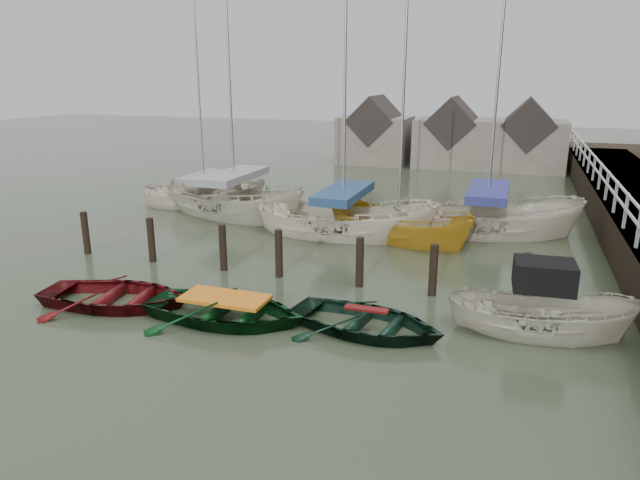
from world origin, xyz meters
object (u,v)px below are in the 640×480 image
at_px(rowboat_green, 226,320).
at_px(sailboat_d, 485,232).
at_px(rowboat_dkgreen, 366,331).
at_px(motorboat, 538,329).
at_px(rowboat_red, 117,305).
at_px(sailboat_b, 343,233).
at_px(sailboat_e, 205,204).
at_px(sailboat_a, 235,214).
at_px(sailboat_c, 398,237).

bearing_deg(rowboat_green, sailboat_d, -28.17).
bearing_deg(rowboat_dkgreen, motorboat, -63.14).
bearing_deg(sailboat_d, rowboat_red, 129.63).
xyz_separation_m(sailboat_b, sailboat_e, (-7.28, 2.64, 0.01)).
bearing_deg(motorboat, sailboat_b, 41.67).
bearing_deg(sailboat_a, rowboat_red, -153.21).
xyz_separation_m(sailboat_b, sailboat_c, (1.98, 0.25, -0.05)).
xyz_separation_m(sailboat_a, sailboat_c, (7.14, -1.21, -0.05)).
distance_m(rowboat_green, sailboat_b, 8.23).
bearing_deg(rowboat_dkgreen, sailboat_c, 15.63).
height_order(motorboat, sailboat_e, sailboat_e).
bearing_deg(sailboat_d, motorboat, -179.55).
height_order(rowboat_green, motorboat, motorboat).
xyz_separation_m(rowboat_dkgreen, sailboat_d, (2.04, 9.58, 0.06)).
bearing_deg(sailboat_b, motorboat, -135.91).
bearing_deg(sailboat_d, rowboat_dkgreen, 157.20).
bearing_deg(sailboat_c, rowboat_dkgreen, -149.07).
bearing_deg(sailboat_e, sailboat_d, -116.35).
bearing_deg(sailboat_a, motorboat, -107.19).
relative_size(rowboat_green, sailboat_a, 0.34).
bearing_deg(sailboat_c, motorboat, -121.33).
xyz_separation_m(rowboat_red, motorboat, (10.07, 1.75, 0.10)).
bearing_deg(rowboat_green, rowboat_red, 91.22).
relative_size(rowboat_red, sailboat_a, 0.33).
xyz_separation_m(rowboat_red, rowboat_dkgreen, (6.36, 0.58, 0.00)).
bearing_deg(rowboat_dkgreen, sailboat_a, 50.45).
height_order(rowboat_green, sailboat_a, sailboat_a).
bearing_deg(sailboat_b, rowboat_red, 156.06).
bearing_deg(sailboat_a, sailboat_e, 77.91).
xyz_separation_m(rowboat_green, sailboat_a, (-4.72, 9.67, 0.06)).
xyz_separation_m(sailboat_c, sailboat_e, (-9.26, 2.39, 0.05)).
relative_size(rowboat_red, rowboat_dkgreen, 1.07).
bearing_deg(sailboat_e, sailboat_a, -141.89).
bearing_deg(sailboat_a, sailboat_d, -70.61).
distance_m(rowboat_green, sailboat_c, 8.80).
bearing_deg(rowboat_red, sailboat_d, -48.50).
bearing_deg(sailboat_e, sailboat_b, -132.67).
bearing_deg(sailboat_c, sailboat_d, -36.62).
bearing_deg(sailboat_d, sailboat_a, 81.56).
xyz_separation_m(sailboat_a, sailboat_b, (5.16, -1.46, 0.00)).
xyz_separation_m(motorboat, sailboat_b, (-6.58, 6.54, -0.05)).
height_order(motorboat, sailboat_a, sailboat_a).
relative_size(sailboat_a, sailboat_e, 1.12).
relative_size(sailboat_b, sailboat_c, 1.03).
height_order(rowboat_red, motorboat, motorboat).
height_order(motorboat, sailboat_c, sailboat_c).
bearing_deg(rowboat_green, sailboat_c, -16.15).
bearing_deg(sailboat_b, rowboat_green, 175.84).
relative_size(sailboat_b, sailboat_e, 1.04).
height_order(rowboat_dkgreen, motorboat, motorboat).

